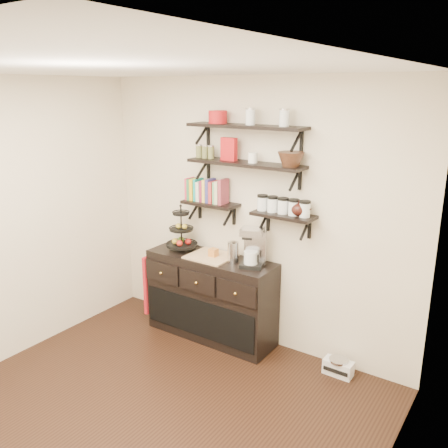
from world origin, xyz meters
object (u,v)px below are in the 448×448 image
fruit_stand (182,235)px  coffee_maker (253,248)px  sideboard (211,297)px  radio (338,367)px

fruit_stand → coffee_maker: 0.87m
sideboard → radio: (1.41, 0.06, -0.37)m
fruit_stand → sideboard: bearing=-0.5°
coffee_maker → radio: coffee_maker is taller
sideboard → coffee_maker: 0.80m
fruit_stand → radio: fruit_stand is taller
coffee_maker → radio: 1.36m
sideboard → coffee_maker: size_ratio=3.59×
sideboard → fruit_stand: (-0.38, 0.00, 0.61)m
radio → fruit_stand: bearing=-177.6°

